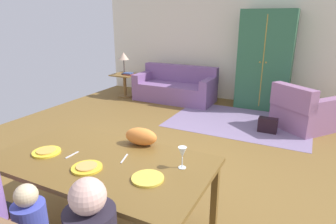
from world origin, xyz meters
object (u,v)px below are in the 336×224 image
at_px(plate_near_man, 47,152).
at_px(side_table, 125,82).
at_px(dining_table, 102,166).
at_px(table_lamp, 124,57).
at_px(cat, 141,137).
at_px(armchair, 303,112).
at_px(wine_glass, 182,153).
at_px(couch, 175,88).
at_px(handbag, 268,125).
at_px(plate_near_child, 87,168).
at_px(plate_near_woman, 148,178).
at_px(book_lower, 129,74).
at_px(book_upper, 128,73).
at_px(armoire, 265,61).

distance_m(plate_near_man, side_table, 4.82).
distance_m(dining_table, table_lamp, 4.97).
distance_m(cat, armchair, 3.62).
distance_m(wine_glass, table_lamp, 5.22).
bearing_deg(couch, side_table, -168.74).
height_order(plate_near_man, handbag, plate_near_man).
height_order(plate_near_man, armchair, armchair).
distance_m(dining_table, plate_near_child, 0.19).
xyz_separation_m(armchair, side_table, (-4.15, 0.44, 0.06)).
bearing_deg(plate_near_woman, table_lamp, 126.64).
distance_m(plate_near_man, couch, 4.66).
bearing_deg(armchair, book_lower, 174.48).
bearing_deg(book_lower, handbag, -13.66).
bearing_deg(cat, side_table, 120.12).
bearing_deg(handbag, book_upper, 166.32).
height_order(couch, book_upper, couch).
relative_size(armchair, book_upper, 5.46).
height_order(plate_near_man, book_upper, plate_near_man).
relative_size(wine_glass, couch, 0.10).
height_order(armchair, side_table, armchair).
relative_size(cat, book_lower, 1.45).
distance_m(plate_near_child, handbag, 3.65).
height_order(plate_near_child, side_table, plate_near_child).
relative_size(cat, table_lamp, 0.59).
relative_size(plate_near_man, side_table, 0.43).
xyz_separation_m(couch, armchair, (2.85, -0.70, 0.02)).
relative_size(dining_table, side_table, 3.30).
relative_size(table_lamp, book_upper, 2.45).
bearing_deg(book_upper, table_lamp, 160.91).
bearing_deg(book_lower, side_table, 160.93).
bearing_deg(wine_glass, book_lower, 128.87).
bearing_deg(plate_near_woman, side_table, 126.64).
distance_m(wine_glass, book_upper, 5.09).
height_order(cat, book_lower, cat).
bearing_deg(table_lamp, book_lower, -19.07).
bearing_deg(dining_table, plate_near_man, -167.15).
xyz_separation_m(dining_table, cat, (0.15, 0.42, 0.15)).
relative_size(couch, side_table, 3.27).
bearing_deg(wine_glass, book_upper, 128.98).
xyz_separation_m(armoire, book_lower, (-3.10, -0.64, -0.46)).
relative_size(armoire, side_table, 3.62).
xyz_separation_m(armchair, handbag, (-0.52, -0.46, -0.19)).
relative_size(plate_near_child, couch, 0.13).
bearing_deg(wine_glass, table_lamp, 129.90).
relative_size(dining_table, handbag, 5.98).
xyz_separation_m(cat, couch, (-1.51, 4.02, -0.54)).
bearing_deg(plate_near_woman, book_upper, 125.65).
distance_m(cat, side_table, 4.72).
distance_m(dining_table, cat, 0.47).
bearing_deg(side_table, couch, 11.26).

